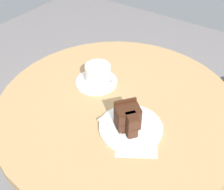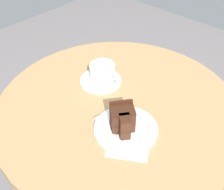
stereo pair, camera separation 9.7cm
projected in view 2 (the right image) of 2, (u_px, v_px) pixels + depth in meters
cafe_table at (118, 124)px, 1.08m from camera, size 0.87×0.87×0.72m
saucer at (101, 81)px, 1.10m from camera, size 0.16×0.16×0.01m
coffee_cup at (103, 73)px, 1.07m from camera, size 0.13×0.10×0.07m
teaspoon at (111, 85)px, 1.06m from camera, size 0.06×0.09×0.00m
cake_plate at (126, 129)px, 0.90m from camera, size 0.21×0.21×0.01m
cake_slice at (123, 119)px, 0.87m from camera, size 0.10×0.09×0.09m
fork at (106, 127)px, 0.89m from camera, size 0.15×0.05×0.00m
napkin at (129, 141)px, 0.87m from camera, size 0.18×0.18×0.00m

